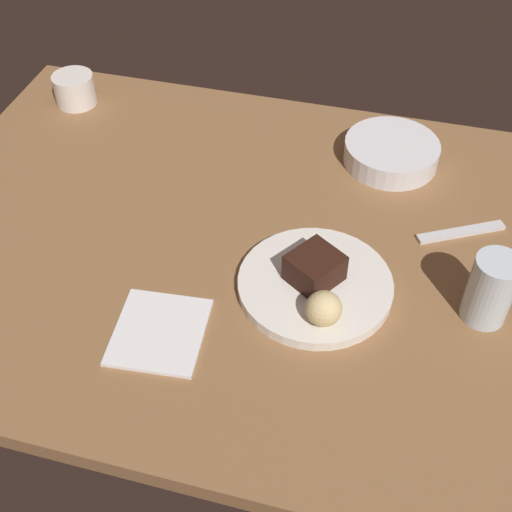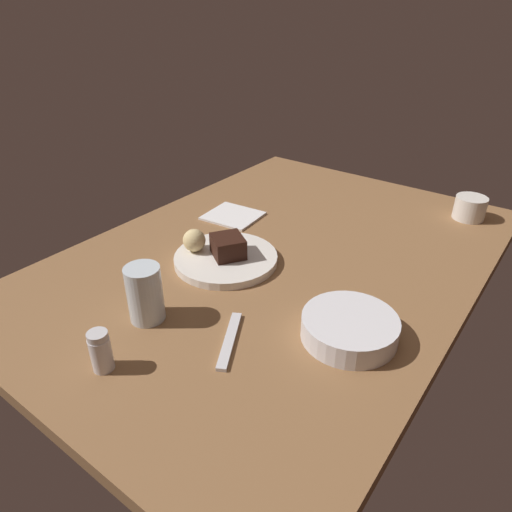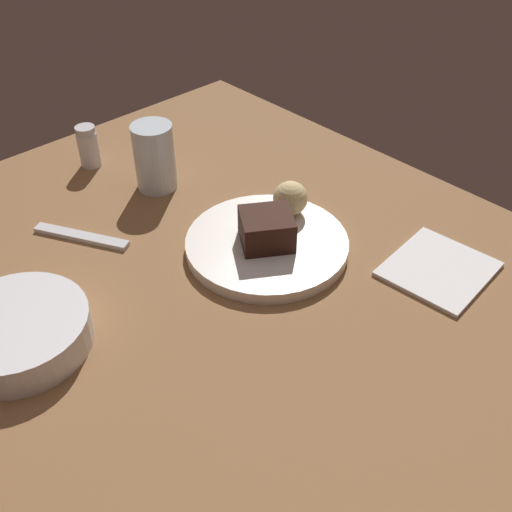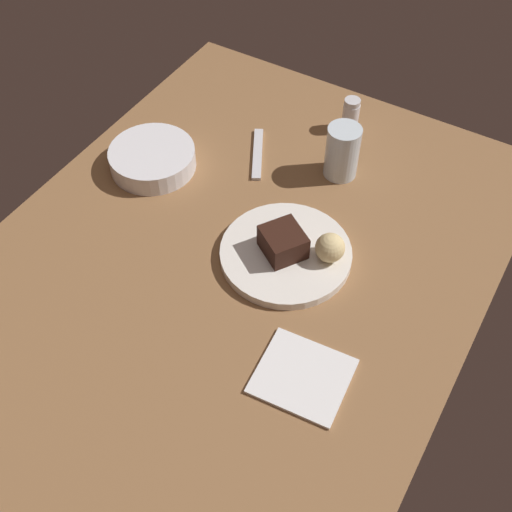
{
  "view_description": "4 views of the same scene",
  "coord_description": "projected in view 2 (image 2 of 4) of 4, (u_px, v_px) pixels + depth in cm",
  "views": [
    {
      "loc": [
        18.8,
        -75.8,
        79.29
      ],
      "look_at": [
        0.41,
        -6.69,
        6.79
      ],
      "focal_mm": 47.58,
      "sensor_mm": 36.0,
      "label": 1
    },
    {
      "loc": [
        77.9,
        51.5,
        56.61
      ],
      "look_at": [
        6.93,
        -1.2,
        5.44
      ],
      "focal_mm": 32.34,
      "sensor_mm": 36.0,
      "label": 2
    },
    {
      "loc": [
        -39.19,
        40.83,
        57.7
      ],
      "look_at": [
        7.81,
        -3.52,
        5.2
      ],
      "focal_mm": 42.84,
      "sensor_mm": 36.0,
      "label": 3
    },
    {
      "loc": [
        -55.9,
        -40.61,
        91.66
      ],
      "look_at": [
        3.58,
        -5.16,
        8.22
      ],
      "focal_mm": 45.53,
      "sensor_mm": 36.0,
      "label": 4
    }
  ],
  "objects": [
    {
      "name": "side_bowl",
      "position": [
        349.0,
        328.0,
        0.81
      ],
      "size": [
        17.08,
        17.08,
        4.19
      ],
      "primitive_type": "cylinder",
      "color": "silver",
      "rests_on": "dining_table"
    },
    {
      "name": "chocolate_cake_slice",
      "position": [
        228.0,
        246.0,
        1.03
      ],
      "size": [
        9.52,
        9.66,
        4.61
      ],
      "primitive_type": "cube",
      "rotation": [
        0.0,
        0.0,
        0.99
      ],
      "color": "black",
      "rests_on": "dessert_plate"
    },
    {
      "name": "dessert_plate",
      "position": [
        226.0,
        259.0,
        1.04
      ],
      "size": [
        23.33,
        23.33,
        1.77
      ],
      "primitive_type": "cylinder",
      "color": "white",
      "rests_on": "dining_table"
    },
    {
      "name": "coffee_cup",
      "position": [
        470.0,
        208.0,
        1.23
      ],
      "size": [
        8.15,
        8.15,
        6.12
      ],
      "primitive_type": "cylinder",
      "color": "silver",
      "rests_on": "dining_table"
    },
    {
      "name": "folded_napkin",
      "position": [
        233.0,
        216.0,
        1.25
      ],
      "size": [
        13.87,
        14.95,
        0.6
      ],
      "primitive_type": "cube",
      "rotation": [
        0.0,
        0.0,
        0.09
      ],
      "color": "white",
      "rests_on": "dining_table"
    },
    {
      "name": "dessert_spoon",
      "position": [
        230.0,
        340.0,
        0.81
      ],
      "size": [
        14.03,
        8.76,
        0.7
      ],
      "primitive_type": "cube",
      "rotation": [
        0.0,
        0.0,
        3.64
      ],
      "color": "silver",
      "rests_on": "dining_table"
    },
    {
      "name": "dining_table",
      "position": [
        278.0,
        260.0,
        1.08
      ],
      "size": [
        120.0,
        84.0,
        3.0
      ],
      "primitive_type": "cube",
      "color": "brown",
      "rests_on": "ground"
    },
    {
      "name": "water_glass",
      "position": [
        145.0,
        294.0,
        0.84
      ],
      "size": [
        6.59,
        6.59,
        10.98
      ],
      "primitive_type": "cylinder",
      "color": "silver",
      "rests_on": "dining_table"
    },
    {
      "name": "bread_roll",
      "position": [
        194.0,
        240.0,
        1.04
      ],
      "size": [
        5.19,
        5.19,
        5.19
      ],
      "primitive_type": "sphere",
      "color": "#DBC184",
      "rests_on": "dessert_plate"
    },
    {
      "name": "salt_shaker",
      "position": [
        101.0,
        351.0,
        0.74
      ],
      "size": [
        3.5,
        3.5,
        7.32
      ],
      "color": "silver",
      "rests_on": "dining_table"
    }
  ]
}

